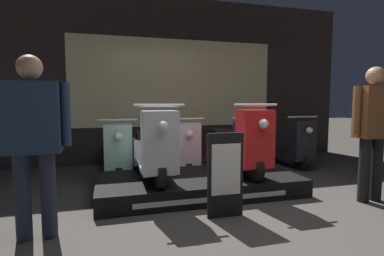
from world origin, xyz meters
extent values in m
plane|color=#423D38|center=(0.00, 0.00, 0.00)|extent=(30.00, 30.00, 0.00)
cube|color=#28231E|center=(0.00, 3.26, 1.60)|extent=(7.30, 0.08, 3.20)
cube|color=beige|center=(0.00, 3.21, 1.55)|extent=(4.02, 0.01, 1.70)
cube|color=black|center=(-0.18, 1.21, 0.11)|extent=(2.59, 1.47, 0.22)
cube|color=silver|center=(-0.18, 0.47, 0.10)|extent=(1.81, 0.01, 0.06)
cylinder|color=black|center=(-0.76, 0.63, 0.38)|extent=(0.09, 0.32, 0.32)
cylinder|color=black|center=(-0.76, 1.78, 0.38)|extent=(0.09, 0.32, 0.32)
cube|color=#BCBCC1|center=(-0.76, 1.21, 0.37)|extent=(0.37, 1.06, 0.05)
cube|color=#BCBCC1|center=(-0.76, 0.65, 0.74)|extent=(0.39, 0.28, 0.69)
cube|color=#BCBCC1|center=(-0.76, 1.76, 0.46)|extent=(0.41, 0.33, 0.36)
cube|color=black|center=(-0.76, 1.75, 0.70)|extent=(0.30, 0.30, 0.11)
cylinder|color=silver|center=(-0.76, 0.64, 1.15)|extent=(0.56, 0.03, 0.03)
sphere|color=white|center=(-0.76, 0.45, 0.94)|extent=(0.11, 0.11, 0.11)
cylinder|color=black|center=(0.40, 0.63, 0.38)|extent=(0.09, 0.32, 0.32)
cylinder|color=black|center=(0.40, 1.78, 0.38)|extent=(0.09, 0.32, 0.32)
cube|color=red|center=(0.40, 1.21, 0.37)|extent=(0.37, 1.06, 0.05)
cube|color=red|center=(0.40, 0.65, 0.74)|extent=(0.39, 0.28, 0.69)
cube|color=red|center=(0.40, 1.76, 0.46)|extent=(0.41, 0.33, 0.36)
cube|color=black|center=(0.40, 1.75, 0.70)|extent=(0.30, 0.30, 0.11)
cylinder|color=silver|center=(0.40, 0.64, 1.15)|extent=(0.56, 0.03, 0.03)
sphere|color=white|center=(0.40, 0.45, 0.94)|extent=(0.11, 0.11, 0.11)
cylinder|color=black|center=(-1.18, 1.78, 0.16)|extent=(0.09, 0.32, 0.32)
cylinder|color=black|center=(-1.18, 2.94, 0.16)|extent=(0.09, 0.32, 0.32)
cube|color=#8EC6AD|center=(-1.18, 2.36, 0.15)|extent=(0.37, 1.06, 0.05)
cube|color=#8EC6AD|center=(-1.18, 1.80, 0.52)|extent=(0.39, 0.28, 0.69)
cube|color=#8EC6AD|center=(-1.18, 2.91, 0.24)|extent=(0.41, 0.33, 0.36)
cube|color=black|center=(-1.18, 2.91, 0.48)|extent=(0.30, 0.30, 0.11)
cylinder|color=silver|center=(-1.18, 1.80, 0.93)|extent=(0.56, 0.03, 0.03)
sphere|color=white|center=(-1.18, 1.61, 0.71)|extent=(0.11, 0.11, 0.11)
cylinder|color=black|center=(-0.15, 1.78, 0.16)|extent=(0.09, 0.32, 0.32)
cylinder|color=black|center=(-0.15, 2.94, 0.16)|extent=(0.09, 0.32, 0.32)
cube|color=#BCBCC1|center=(-0.15, 2.36, 0.15)|extent=(0.37, 1.06, 0.05)
cube|color=#BCBCC1|center=(-0.15, 1.80, 0.52)|extent=(0.39, 0.28, 0.69)
cube|color=#BCBCC1|center=(-0.15, 2.91, 0.24)|extent=(0.41, 0.33, 0.36)
cube|color=black|center=(-0.15, 2.91, 0.48)|extent=(0.30, 0.30, 0.11)
cylinder|color=silver|center=(-0.15, 1.80, 0.93)|extent=(0.56, 0.03, 0.03)
sphere|color=white|center=(-0.15, 1.61, 0.71)|extent=(0.11, 0.11, 0.11)
cylinder|color=black|center=(0.87, 1.78, 0.16)|extent=(0.09, 0.32, 0.32)
cylinder|color=black|center=(0.87, 2.94, 0.16)|extent=(0.09, 0.32, 0.32)
cube|color=#386BBC|center=(0.87, 2.36, 0.15)|extent=(0.37, 1.06, 0.05)
cube|color=#386BBC|center=(0.87, 1.80, 0.52)|extent=(0.39, 0.28, 0.69)
cube|color=#386BBC|center=(0.87, 2.91, 0.24)|extent=(0.41, 0.33, 0.36)
cube|color=black|center=(0.87, 2.91, 0.48)|extent=(0.30, 0.30, 0.11)
cylinder|color=silver|center=(0.87, 1.80, 0.93)|extent=(0.56, 0.03, 0.03)
sphere|color=white|center=(0.87, 1.61, 0.71)|extent=(0.11, 0.11, 0.11)
cylinder|color=black|center=(1.90, 1.78, 0.16)|extent=(0.09, 0.32, 0.32)
cylinder|color=black|center=(1.90, 2.94, 0.16)|extent=(0.09, 0.32, 0.32)
cube|color=black|center=(1.90, 2.36, 0.15)|extent=(0.37, 1.06, 0.05)
cube|color=black|center=(1.90, 1.80, 0.52)|extent=(0.39, 0.28, 0.69)
cube|color=black|center=(1.90, 2.91, 0.24)|extent=(0.41, 0.33, 0.36)
cube|color=black|center=(1.90, 2.91, 0.48)|extent=(0.30, 0.30, 0.11)
cylinder|color=silver|center=(1.90, 1.80, 0.93)|extent=(0.56, 0.03, 0.03)
sphere|color=white|center=(1.90, 1.61, 0.71)|extent=(0.11, 0.11, 0.11)
cylinder|color=#232838|center=(-2.03, 0.19, 0.38)|extent=(0.13, 0.13, 0.76)
cylinder|color=#232838|center=(-1.82, 0.19, 0.38)|extent=(0.13, 0.13, 0.76)
cube|color=#1E2D47|center=(-1.93, 0.19, 1.06)|extent=(0.45, 0.25, 0.60)
cylinder|color=#1E2D47|center=(-1.66, 0.19, 1.08)|extent=(0.08, 0.08, 0.55)
sphere|color=#A87A5B|center=(-1.93, 0.19, 1.48)|extent=(0.21, 0.21, 0.21)
cylinder|color=black|center=(1.60, 0.19, 0.38)|extent=(0.13, 0.13, 0.77)
cylinder|color=black|center=(1.78, 0.19, 0.38)|extent=(0.13, 0.13, 0.77)
cube|color=brown|center=(1.69, 0.19, 1.07)|extent=(0.40, 0.23, 0.61)
cylinder|color=brown|center=(1.45, 0.19, 1.09)|extent=(0.08, 0.08, 0.56)
sphere|color=#A87A5B|center=(1.69, 0.19, 1.49)|extent=(0.21, 0.21, 0.21)
cube|color=black|center=(-0.16, 0.20, 0.44)|extent=(0.38, 0.04, 0.88)
cube|color=white|center=(-0.16, 0.18, 0.50)|extent=(0.31, 0.01, 0.53)
camera|label=1|loc=(-1.31, -2.60, 1.20)|focal=28.00mm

